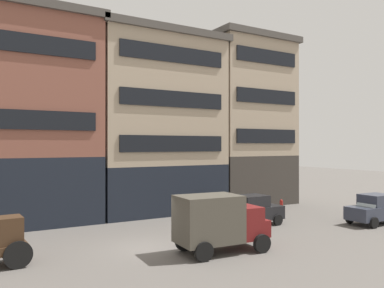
{
  "coord_description": "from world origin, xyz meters",
  "views": [
    {
      "loc": [
        -7.81,
        -16.96,
        4.87
      ],
      "look_at": [
        3.36,
        1.89,
        4.94
      ],
      "focal_mm": 36.91,
      "sensor_mm": 36.0,
      "label": 1
    }
  ],
  "objects_px": {
    "sedan_dark": "(253,210)",
    "fire_hydrant_curbside": "(281,205)",
    "delivery_truck_near": "(220,221)",
    "sedan_light": "(375,209)"
  },
  "relations": [
    {
      "from": "sedan_dark",
      "to": "fire_hydrant_curbside",
      "type": "height_order",
      "value": "sedan_dark"
    },
    {
      "from": "sedan_dark",
      "to": "delivery_truck_near",
      "type": "bearing_deg",
      "value": -142.72
    },
    {
      "from": "delivery_truck_near",
      "to": "sedan_light",
      "type": "height_order",
      "value": "delivery_truck_near"
    },
    {
      "from": "delivery_truck_near",
      "to": "fire_hydrant_curbside",
      "type": "xyz_separation_m",
      "value": [
        10.51,
        7.12,
        -1.0
      ]
    },
    {
      "from": "sedan_dark",
      "to": "sedan_light",
      "type": "relative_size",
      "value": 1.0
    },
    {
      "from": "fire_hydrant_curbside",
      "to": "sedan_dark",
      "type": "bearing_deg",
      "value": -149.26
    },
    {
      "from": "delivery_truck_near",
      "to": "sedan_light",
      "type": "distance_m",
      "value": 11.97
    },
    {
      "from": "sedan_light",
      "to": "fire_hydrant_curbside",
      "type": "xyz_separation_m",
      "value": [
        -1.44,
        6.68,
        -0.49
      ]
    },
    {
      "from": "delivery_truck_near",
      "to": "sedan_light",
      "type": "bearing_deg",
      "value": 2.09
    },
    {
      "from": "fire_hydrant_curbside",
      "to": "delivery_truck_near",
      "type": "bearing_deg",
      "value": -145.89
    }
  ]
}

